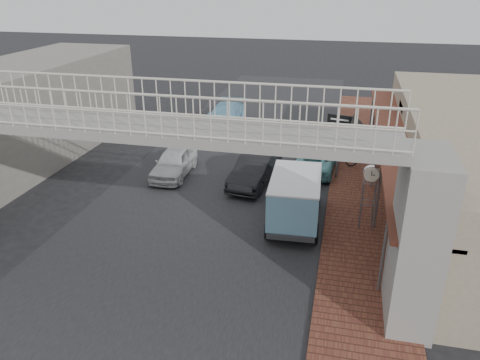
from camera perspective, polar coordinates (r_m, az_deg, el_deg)
The scene contains 15 objects.
ground at distance 18.86m, azimuth -5.33°, elevation -5.19°, with size 120.00×120.00×0.00m, color black.
road_strip at distance 18.86m, azimuth -5.33°, elevation -5.18°, with size 10.00×60.00×0.01m, color black.
sidewalk at distance 20.73m, azimuth 14.73°, elevation -2.98°, with size 3.00×40.00×0.10m, color brown.
shophouse_row at distance 21.59m, azimuth 27.13°, elevation 1.87°, with size 7.20×18.00×4.00m.
footbridge at distance 14.11m, azimuth -10.81°, elevation -1.43°, with size 16.40×2.40×6.34m.
building_far_left at distance 27.94m, azimuth -23.68°, elevation 8.05°, with size 5.00×14.00×5.00m, color gray.
white_hatchback at distance 23.20m, azimuth -8.06°, elevation 2.15°, with size 1.56×3.89×1.32m, color silver.
dark_sedan at distance 22.02m, azimuth 1.84°, elevation 1.28°, with size 1.48×4.23×1.40m, color black.
angkot_curb at distance 23.94m, azimuth 9.29°, elevation 2.56°, with size 1.94×4.22×1.17m, color #72C0C5.
angkot_far at distance 30.45m, azimuth -1.83°, elevation 7.72°, with size 2.07×5.08×1.47m, color #7DBAD8.
angkot_van at distance 18.33m, azimuth 6.78°, elevation -1.56°, with size 2.12×4.31×2.07m.
motorcycle_near at distance 24.48m, azimuth 11.97°, elevation 2.88°, with size 0.68×1.94×1.02m, color black.
motorcycle_far at distance 28.26m, azimuth 13.57°, elevation 5.41°, with size 0.43×1.51×0.91m, color black.
street_clock at distance 17.99m, azimuth 15.68°, elevation 0.38°, with size 0.63×0.50×2.56m.
arrow_sign at distance 22.10m, azimuth 14.12°, elevation 6.14°, with size 1.93×1.27×3.21m.
Camera 1 is at (5.41, -15.65, 9.04)m, focal length 35.00 mm.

